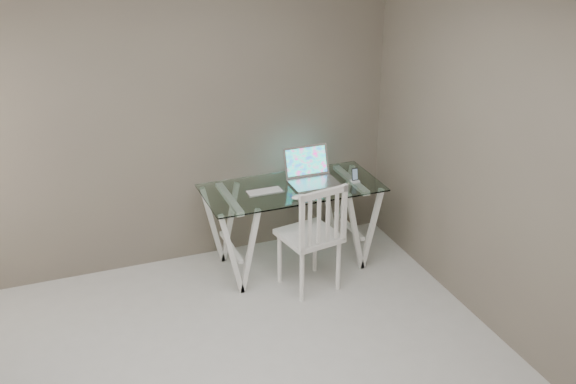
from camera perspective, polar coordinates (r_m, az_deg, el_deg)
name	(u,v)px	position (r m, az deg, el deg)	size (l,w,h in m)	color
room	(236,172)	(3.87, -4.15, 1.59)	(4.50, 4.52, 2.71)	beige
desk	(292,225)	(6.23, 0.29, -2.66)	(1.50, 0.70, 0.75)	silver
chair	(314,233)	(5.80, 2.10, -3.25)	(0.50, 0.50, 0.96)	white
laptop	(311,174)	(6.17, 1.81, 1.44)	(0.40, 0.37, 0.28)	silver
keyboard	(264,192)	(5.99, -1.87, 0.04)	(0.31, 0.13, 0.01)	silver
mouse	(298,197)	(5.85, 0.83, -0.41)	(0.12, 0.07, 0.04)	white
phone_dock	(355,178)	(6.19, 5.31, 1.10)	(0.07, 0.07, 0.12)	white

